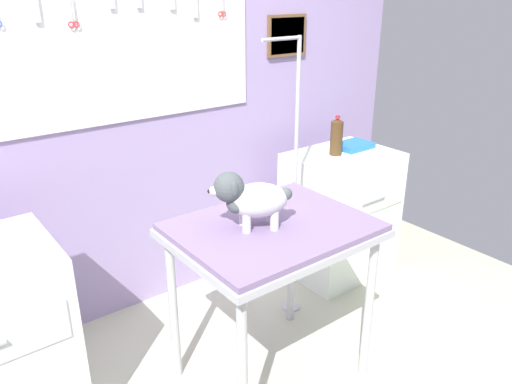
% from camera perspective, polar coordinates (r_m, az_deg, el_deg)
% --- Properties ---
extents(rear_wall_panel, '(4.00, 0.09, 2.30)m').
position_cam_1_polar(rear_wall_panel, '(2.93, -13.11, 8.10)').
color(rear_wall_panel, '#9E89BA').
rests_on(rear_wall_panel, ground).
extents(grooming_table, '(0.89, 0.69, 0.86)m').
position_cam_1_polar(grooming_table, '(2.32, 1.86, -5.71)').
color(grooming_table, '#B7B7BC').
rests_on(grooming_table, ground).
extents(grooming_arm, '(0.30, 0.11, 1.63)m').
position_cam_1_polar(grooming_arm, '(2.85, 4.28, -0.38)').
color(grooming_arm, '#B7B7BC').
rests_on(grooming_arm, ground).
extents(dog, '(0.36, 0.27, 0.27)m').
position_cam_1_polar(dog, '(2.19, -0.73, -0.69)').
color(dog, silver).
rests_on(dog, grooming_table).
extents(cabinet_right, '(0.68, 0.54, 0.85)m').
position_cam_1_polar(cabinet_right, '(3.46, 9.50, -2.41)').
color(cabinet_right, white).
rests_on(cabinet_right, ground).
extents(soda_bottle, '(0.08, 0.08, 0.26)m').
position_cam_1_polar(soda_bottle, '(3.25, 9.13, 6.22)').
color(soda_bottle, '#462F18').
rests_on(soda_bottle, cabinet_right).
extents(supply_tray, '(0.24, 0.18, 0.04)m').
position_cam_1_polar(supply_tray, '(3.43, 11.01, 5.20)').
color(supply_tray, blue).
rests_on(supply_tray, cabinet_right).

